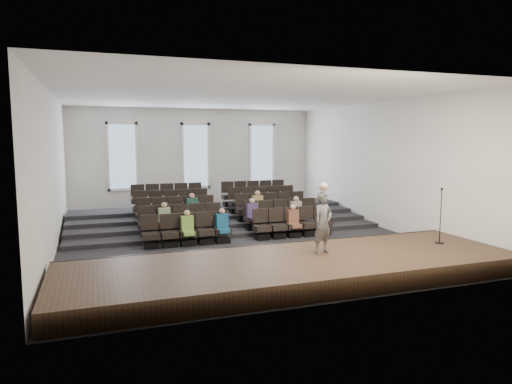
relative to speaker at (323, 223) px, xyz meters
The scene contains 14 objects.
ground 5.02m from the speaker, 100.87° to the left, with size 14.00×14.00×0.00m, color black.
ceiling 6.09m from the speaker, 100.87° to the left, with size 12.00×14.00×0.02m, color white.
wall_back 11.87m from the speaker, 94.43° to the left, with size 12.00×0.04×5.00m, color white.
wall_front 2.71m from the speaker, 111.95° to the right, with size 12.00×0.04×5.00m, color white.
wall_left 8.49m from the speaker, 145.56° to the left, with size 0.04×14.00×5.00m, color white.
wall_right 7.08m from the speaker, 42.95° to the left, with size 0.04×14.00×5.00m, color white.
stage 1.45m from the speaker, 159.28° to the right, with size 11.80×3.60×0.50m, color #42291C.
stage_lip 2.00m from the speaker, 122.66° to the left, with size 11.80×0.06×0.52m, color black.
risers 8.06m from the speaker, 96.57° to the left, with size 11.80×4.80×0.60m.
seating_rows 6.39m from the speaker, 98.25° to the left, with size 6.80×4.70×1.67m.
windows 11.82m from the speaker, 94.46° to the left, with size 8.44×0.10×3.24m.
audience 5.18m from the speaker, 100.20° to the left, with size 5.45×2.64×1.10m.
speaker is the anchor object (origin of this frame).
mic_stand 3.80m from the speaker, ahead, with size 0.27×0.27×1.63m.
Camera 1 is at (-4.76, -15.41, 3.55)m, focal length 32.00 mm.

